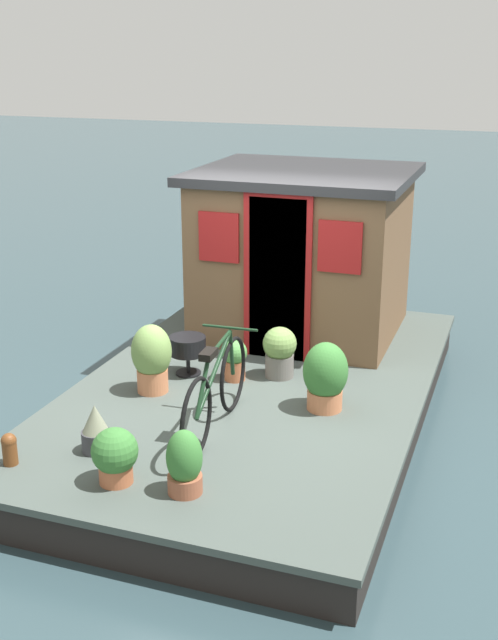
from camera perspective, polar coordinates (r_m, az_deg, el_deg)
ground_plane at (r=8.05m, az=0.48°, el=-7.00°), size 60.00×60.00×0.00m
houseboat_deck at (r=7.96m, az=0.48°, el=-5.69°), size 5.43×3.26×0.40m
houseboat_cabin at (r=9.04m, az=3.85°, el=4.91°), size 2.05×2.33×1.85m
bicycle at (r=6.74m, az=-2.38°, el=-5.07°), size 1.63×0.50×0.82m
potted_plant_sage at (r=6.62m, az=-10.86°, el=-7.66°), size 0.24×0.24×0.41m
potted_plant_geranium at (r=7.83m, az=-1.02°, el=-2.79°), size 0.25×0.25×0.41m
potted_plant_thyme at (r=7.90m, az=2.20°, el=-2.21°), size 0.33×0.33×0.52m
potted_plant_mint at (r=7.58m, az=-6.95°, el=-2.65°), size 0.38×0.38×0.67m
potted_plant_lavender at (r=7.21m, az=5.46°, el=-4.00°), size 0.41×0.41×0.64m
potted_plant_fern at (r=6.13m, az=-9.53°, el=-9.45°), size 0.35×0.35×0.44m
potted_plant_ivy at (r=5.94m, az=-4.62°, el=-10.16°), size 0.27×0.27×0.50m
charcoal_grill at (r=7.97m, az=-4.39°, el=-1.93°), size 0.36×0.36×0.40m
mooring_bollard at (r=6.61m, az=-16.70°, el=-8.72°), size 0.12×0.12×0.26m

